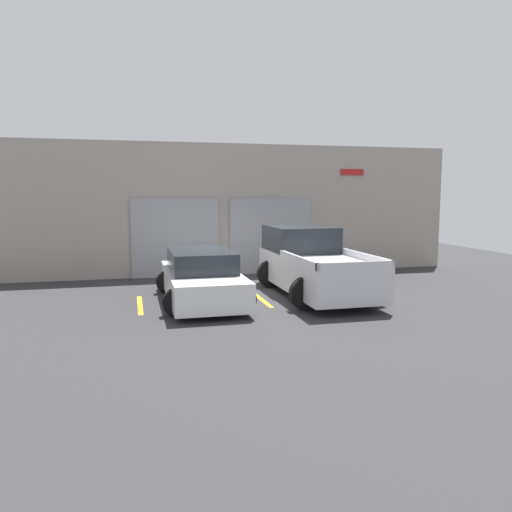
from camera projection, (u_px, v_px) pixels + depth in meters
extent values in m
plane|color=#2D2D30|center=(250.00, 290.00, 14.60)|extent=(28.00, 28.00, 0.00)
cube|color=#9E9389|center=(228.00, 210.00, 17.50)|extent=(16.54, 0.60, 4.52)
cube|color=#939399|center=(176.00, 238.00, 16.84)|extent=(2.93, 0.08, 2.66)
cube|color=#939399|center=(271.00, 236.00, 17.65)|extent=(2.93, 0.08, 2.66)
cube|color=#B21E19|center=(352.00, 172.00, 18.12)|extent=(0.90, 0.03, 0.22)
cube|color=silver|center=(316.00, 272.00, 13.71)|extent=(1.93, 5.04, 0.87)
cube|color=#1E2328|center=(300.00, 239.00, 14.94)|extent=(1.77, 2.27, 0.75)
cube|color=silver|center=(298.00, 260.00, 12.33)|extent=(0.08, 2.77, 0.18)
cube|color=silver|center=(366.00, 257.00, 12.78)|extent=(0.08, 2.77, 0.18)
cube|color=silver|center=(356.00, 266.00, 11.26)|extent=(1.93, 0.08, 0.18)
cylinder|color=black|center=(271.00, 274.00, 15.03)|extent=(0.82, 0.22, 0.82)
cylinder|color=black|center=(324.00, 272.00, 15.45)|extent=(0.82, 0.22, 0.82)
cylinder|color=black|center=(306.00, 294.00, 12.03)|extent=(0.82, 0.22, 0.82)
cylinder|color=black|center=(371.00, 290.00, 12.44)|extent=(0.82, 0.22, 0.82)
cube|color=white|center=(202.00, 284.00, 12.96)|extent=(1.79, 4.47, 0.68)
cube|color=#1E2328|center=(201.00, 260.00, 13.00)|extent=(1.57, 2.46, 0.52)
cylinder|color=black|center=(168.00, 282.00, 14.12)|extent=(0.65, 0.22, 0.65)
cylinder|color=black|center=(222.00, 280.00, 14.50)|extent=(0.65, 0.22, 0.65)
cylinder|color=black|center=(176.00, 302.00, 11.46)|extent=(0.65, 0.22, 0.65)
cylinder|color=black|center=(243.00, 299.00, 11.84)|extent=(0.65, 0.22, 0.65)
cube|color=gold|center=(140.00, 305.00, 12.64)|extent=(0.12, 2.20, 0.01)
cube|color=gold|center=(261.00, 299.00, 13.40)|extent=(0.12, 2.20, 0.01)
cube|color=gold|center=(368.00, 293.00, 14.17)|extent=(0.12, 2.20, 0.01)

